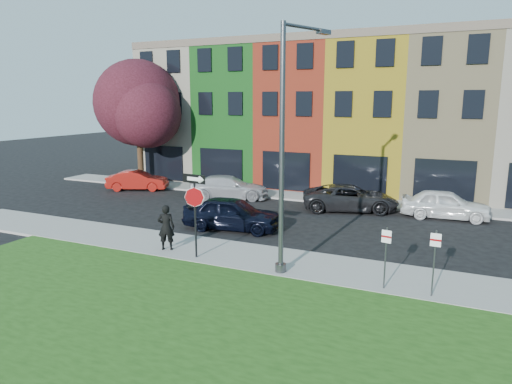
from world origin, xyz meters
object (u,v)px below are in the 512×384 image
at_px(stop_sign, 195,199).
at_px(sedan_near, 232,213).
at_px(street_lamp, 286,151).
at_px(man, 166,227).

distance_m(stop_sign, sedan_near, 4.84).
xyz_separation_m(stop_sign, street_lamp, (3.69, 0.10, 2.00)).
height_order(stop_sign, street_lamp, street_lamp).
height_order(man, sedan_near, man).
bearing_deg(sedan_near, street_lamp, -142.60).
bearing_deg(street_lamp, sedan_near, 157.52).
xyz_separation_m(man, street_lamp, (5.30, -0.23, 3.40)).
height_order(sedan_near, street_lamp, street_lamp).
bearing_deg(street_lamp, stop_sign, -155.75).
bearing_deg(stop_sign, street_lamp, 9.07).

